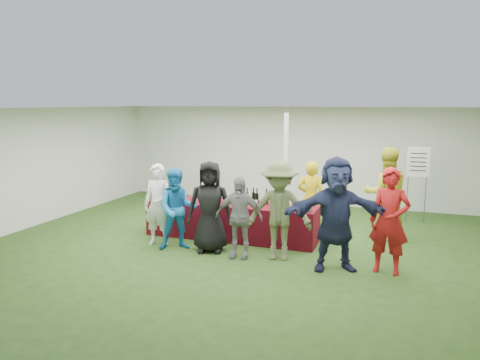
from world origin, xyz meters
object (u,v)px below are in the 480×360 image
(dump_bucket, at_px, (306,207))
(customer_4, at_px, (279,211))
(customer_6, at_px, (389,221))
(staff_back, at_px, (386,193))
(staff_pourer, at_px, (311,199))
(customer_0, at_px, (158,205))
(customer_3, at_px, (239,217))
(customer_1, at_px, (178,209))
(serving_table, at_px, (231,221))
(customer_2, at_px, (210,207))
(wine_list_sign, at_px, (418,168))
(customer_5, at_px, (336,214))

(dump_bucket, distance_m, customer_4, 0.80)
(customer_4, distance_m, customer_6, 1.89)
(staff_back, relative_size, customer_4, 1.06)
(staff_pourer, height_order, staff_back, staff_back)
(staff_back, xyz_separation_m, customer_0, (-4.21, -2.00, -0.14))
(customer_3, bearing_deg, customer_4, 5.81)
(dump_bucket, height_order, customer_6, customer_6)
(customer_1, height_order, customer_4, customer_4)
(serving_table, relative_size, customer_6, 2.02)
(staff_back, bearing_deg, customer_2, 18.74)
(customer_4, bearing_deg, staff_pourer, 71.81)
(customer_0, bearing_deg, customer_1, -14.90)
(customer_3, bearing_deg, wine_list_sign, 45.40)
(wine_list_sign, bearing_deg, customer_3, -129.28)
(staff_back, xyz_separation_m, customer_5, (-0.70, -2.21, 0.01))
(customer_0, relative_size, customer_2, 0.94)
(serving_table, distance_m, customer_2, 1.07)
(customer_1, xyz_separation_m, customer_4, (2.00, 0.08, 0.11))
(customer_3, bearing_deg, customer_5, -6.95)
(staff_pourer, xyz_separation_m, customer_1, (-2.23, -1.79, -0.01))
(staff_pourer, bearing_deg, customer_3, 61.73)
(serving_table, relative_size, wine_list_sign, 2.00)
(customer_0, bearing_deg, wine_list_sign, 33.13)
(customer_5, bearing_deg, staff_back, 51.32)
(staff_back, distance_m, customer_5, 2.32)
(dump_bucket, xyz_separation_m, staff_pourer, (-0.11, 1.00, -0.04))
(staff_pourer, height_order, customer_3, staff_pourer)
(staff_pourer, bearing_deg, customer_5, 111.68)
(staff_pourer, relative_size, customer_6, 0.90)
(serving_table, xyz_separation_m, customer_0, (-1.19, -0.92, 0.44))
(customer_2, xyz_separation_m, customer_3, (0.64, -0.14, -0.12))
(dump_bucket, bearing_deg, staff_pourer, 96.41)
(customer_5, xyz_separation_m, customer_6, (0.86, 0.14, -0.08))
(serving_table, bearing_deg, customer_4, -36.21)
(dump_bucket, height_order, customer_2, customer_2)
(dump_bucket, xyz_separation_m, customer_5, (0.69, -0.91, 0.13))
(customer_1, bearing_deg, staff_pourer, 9.94)
(staff_pourer, relative_size, customer_3, 1.07)
(dump_bucket, xyz_separation_m, customer_0, (-2.82, -0.70, -0.02))
(dump_bucket, bearing_deg, customer_3, -141.02)
(wine_list_sign, xyz_separation_m, staff_pourer, (-2.13, -1.91, -0.51))
(staff_back, bearing_deg, customer_6, 79.88)
(customer_0, height_order, customer_1, customer_0)
(dump_bucket, xyz_separation_m, customer_4, (-0.35, -0.72, 0.06))
(serving_table, xyz_separation_m, wine_list_sign, (3.65, 2.68, 0.94))
(wine_list_sign, distance_m, customer_3, 4.89)
(dump_bucket, distance_m, customer_6, 1.73)
(customer_1, relative_size, customer_6, 0.89)
(customer_0, xyz_separation_m, customer_4, (2.47, -0.02, 0.08))
(customer_0, distance_m, customer_3, 1.76)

